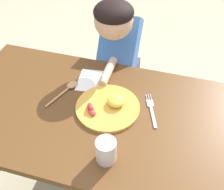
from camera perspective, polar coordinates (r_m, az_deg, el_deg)
name	(u,v)px	position (r m, az deg, el deg)	size (l,w,h in m)	color
ground_plane	(102,190)	(1.80, -1.97, -18.78)	(8.00, 8.00, 0.00)	#B7AD8A
dining_table	(99,130)	(1.30, -2.59, -7.03)	(1.32, 0.70, 0.70)	#593618
plate	(108,106)	(1.22, -0.72, -2.31)	(0.28, 0.28, 0.05)	gold
fork	(152,110)	(1.23, 8.02, -3.05)	(0.08, 0.19, 0.01)	silver
spoon	(69,87)	(1.33, -8.76, 1.52)	(0.10, 0.20, 0.02)	tan
drinking_cup	(106,151)	(1.03, -1.22, -11.24)	(0.08, 0.08, 0.10)	silver
person	(119,67)	(1.62, 1.41, 5.79)	(0.20, 0.47, 1.04)	#464157
napkin	(91,81)	(1.36, -4.25, 2.92)	(0.12, 0.16, 0.00)	white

